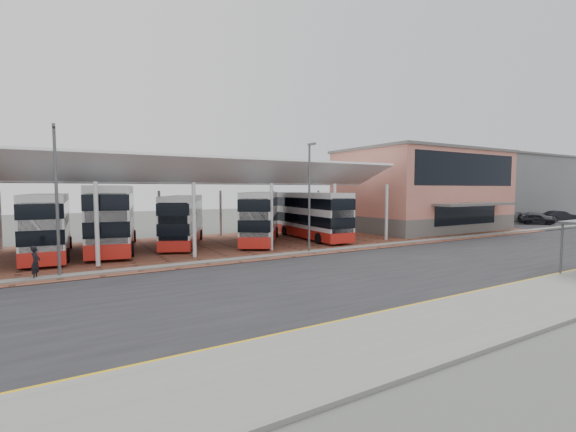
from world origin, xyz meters
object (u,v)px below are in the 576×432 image
(carpark_car_a, at_px, (536,219))
(bus_1, at_px, (48,226))
(bus_3, at_px, (183,220))
(bus_4, at_px, (261,217))
(terminal, at_px, (422,190))
(pedestrian, at_px, (36,262))
(bus_5, at_px, (312,216))
(carpark_car_c, at_px, (560,216))
(bus_2, at_px, (113,218))
(carpark_car_b, at_px, (537,217))

(carpark_car_a, bearing_deg, bus_1, 134.94)
(bus_1, bearing_deg, bus_3, 7.09)
(bus_4, bearing_deg, terminal, 33.76)
(pedestrian, bearing_deg, bus_1, 9.87)
(bus_5, relative_size, carpark_car_c, 2.29)
(terminal, relative_size, bus_4, 1.76)
(terminal, xyz_separation_m, bus_1, (-37.69, 0.03, -2.44))
(bus_5, xyz_separation_m, pedestrian, (-21.60, -6.44, -1.30))
(bus_3, relative_size, pedestrian, 5.81)
(carpark_car_c, bearing_deg, bus_2, 109.15)
(bus_2, xyz_separation_m, carpark_car_b, (54.62, -3.34, -1.72))
(terminal, bearing_deg, bus_4, -177.89)
(bus_5, height_order, carpark_car_a, bus_5)
(terminal, distance_m, bus_2, 33.49)
(carpark_car_a, bearing_deg, carpark_car_b, -15.67)
(bus_4, xyz_separation_m, carpark_car_a, (39.04, -3.32, -1.47))
(bus_1, relative_size, bus_5, 0.99)
(bus_2, bearing_deg, pedestrian, -108.58)
(terminal, height_order, carpark_car_c, terminal)
(bus_2, height_order, bus_4, bus_2)
(carpark_car_a, xyz_separation_m, carpark_car_c, (7.68, 0.67, 0.06))
(bus_2, height_order, pedestrian, bus_2)
(bus_3, bearing_deg, carpark_car_a, 16.68)
(bus_1, distance_m, bus_3, 9.64)
(terminal, bearing_deg, pedestrian, -168.66)
(bus_3, bearing_deg, carpark_car_c, 18.29)
(pedestrian, bearing_deg, carpark_car_c, -73.58)
(bus_4, distance_m, carpark_car_a, 39.20)
(terminal, xyz_separation_m, bus_3, (-28.09, 0.85, -2.54))
(pedestrian, bearing_deg, bus_3, -36.98)
(pedestrian, height_order, carpark_car_b, pedestrian)
(bus_3, relative_size, carpark_car_a, 2.43)
(bus_2, bearing_deg, bus_5, 2.35)
(bus_1, bearing_deg, carpark_car_a, -2.11)
(bus_3, distance_m, pedestrian, 13.15)
(bus_2, height_order, carpark_car_c, bus_2)
(bus_4, xyz_separation_m, carpark_car_b, (42.86, -1.53, -1.47))
(bus_4, distance_m, bus_5, 5.19)
(bus_5, xyz_separation_m, carpark_car_b, (37.68, -1.15, -1.44))
(terminal, relative_size, bus_2, 1.50)
(pedestrian, xyz_separation_m, carpark_car_b, (59.27, 5.30, -0.15))
(bus_5, relative_size, carpark_car_b, 2.21)
(bus_1, bearing_deg, bus_4, -0.76)
(bus_4, relative_size, carpark_car_c, 2.23)
(bus_1, height_order, pedestrian, bus_1)
(pedestrian, distance_m, carpark_car_c, 63.27)
(bus_3, distance_m, bus_4, 6.65)
(bus_4, height_order, carpark_car_b, bus_4)
(pedestrian, bearing_deg, bus_5, -60.75)
(bus_2, xyz_separation_m, carpark_car_a, (50.80, -5.13, -1.71))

